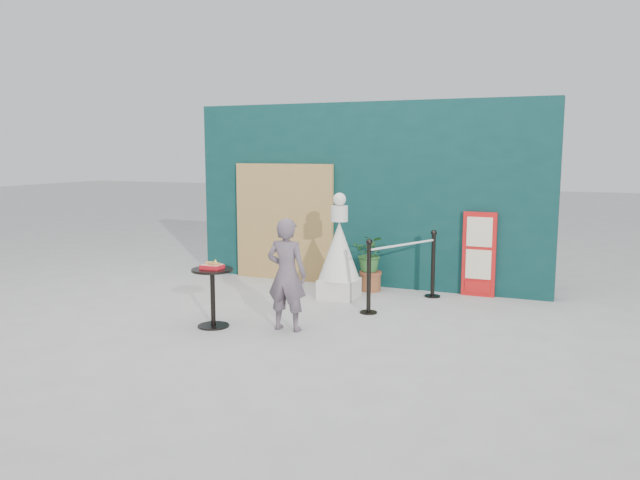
# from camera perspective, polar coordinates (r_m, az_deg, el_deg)

# --- Properties ---
(ground) EXTENTS (60.00, 60.00, 0.00)m
(ground) POSITION_cam_1_polar(r_m,az_deg,el_deg) (7.73, -3.47, -8.54)
(ground) COLOR #ADAAA5
(ground) RESTS_ON ground
(back_wall) EXTENTS (6.00, 0.30, 3.00)m
(back_wall) POSITION_cam_1_polar(r_m,az_deg,el_deg) (10.35, 4.18, 4.16)
(back_wall) COLOR #0A2D2E
(back_wall) RESTS_ON ground
(bamboo_fence) EXTENTS (1.80, 0.08, 2.00)m
(bamboo_fence) POSITION_cam_1_polar(r_m,az_deg,el_deg) (10.73, -3.32, 1.63)
(bamboo_fence) COLOR tan
(bamboo_fence) RESTS_ON ground
(woman) EXTENTS (0.52, 0.35, 1.41)m
(woman) POSITION_cam_1_polar(r_m,az_deg,el_deg) (7.71, -3.06, -3.17)
(woman) COLOR #62545E
(woman) RESTS_ON ground
(menu_board) EXTENTS (0.50, 0.07, 1.30)m
(menu_board) POSITION_cam_1_polar(r_m,az_deg,el_deg) (9.82, 14.33, -1.29)
(menu_board) COLOR red
(menu_board) RESTS_ON ground
(statue) EXTENTS (0.62, 0.62, 1.60)m
(statue) POSITION_cam_1_polar(r_m,az_deg,el_deg) (9.40, 1.77, -1.43)
(statue) COLOR silver
(statue) RESTS_ON ground
(cafe_table) EXTENTS (0.52, 0.52, 0.75)m
(cafe_table) POSITION_cam_1_polar(r_m,az_deg,el_deg) (8.00, -9.79, -4.37)
(cafe_table) COLOR black
(cafe_table) RESTS_ON ground
(food_basket) EXTENTS (0.26, 0.19, 0.11)m
(food_basket) POSITION_cam_1_polar(r_m,az_deg,el_deg) (7.95, -9.82, -2.34)
(food_basket) COLOR red
(food_basket) RESTS_ON cafe_table
(planter) EXTENTS (0.53, 0.46, 0.90)m
(planter) POSITION_cam_1_polar(r_m,az_deg,el_deg) (9.93, 4.66, -1.69)
(planter) COLOR brown
(planter) RESTS_ON ground
(stanchion_barrier) EXTENTS (0.84, 1.54, 1.03)m
(stanchion_barrier) POSITION_cam_1_polar(r_m,az_deg,el_deg) (9.10, 7.56, -2.83)
(stanchion_barrier) COLOR black
(stanchion_barrier) RESTS_ON ground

